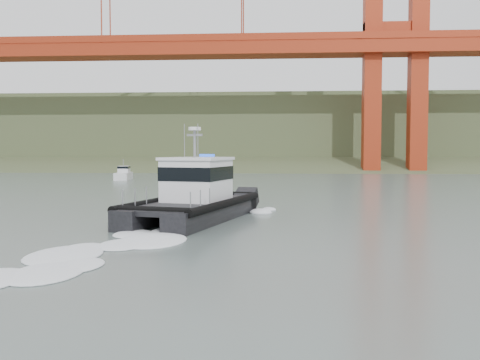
# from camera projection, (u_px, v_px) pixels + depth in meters

# --- Properties ---
(ground) EXTENTS (400.00, 400.00, 0.00)m
(ground) POSITION_uv_depth(u_px,v_px,m) (247.00, 249.00, 22.17)
(ground) COLOR slate
(ground) RESTS_ON ground
(headlands) EXTENTS (500.00, 105.36, 27.12)m
(headlands) POSITION_uv_depth(u_px,v_px,m) (272.00, 139.00, 146.78)
(headlands) COLOR #374929
(headlands) RESTS_ON ground
(patrol_boat) EXTENTS (7.01, 12.31, 5.64)m
(patrol_boat) POSITION_uv_depth(u_px,v_px,m) (195.00, 196.00, 31.53)
(patrol_boat) COLOR black
(patrol_boat) RESTS_ON ground
(motorboat) EXTENTS (2.39, 5.52, 2.95)m
(motorboat) POSITION_uv_depth(u_px,v_px,m) (124.00, 174.00, 73.93)
(motorboat) COLOR silver
(motorboat) RESTS_ON ground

